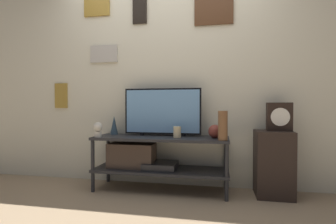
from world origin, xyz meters
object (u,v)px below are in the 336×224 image
Objects in this scene: television at (162,111)px; candle_jar at (177,132)px; vase_wide_bowl at (219,133)px; mantel_clock at (279,117)px; vase_slim_bronze at (114,125)px; vase_round_glass at (215,131)px; vase_tall_ceramic at (223,126)px; decorative_bust at (98,129)px.

candle_jar is (0.19, -0.12, -0.22)m from television.
mantel_clock reaches higher than vase_wide_bowl.
television is 0.63m from vase_slim_bronze.
vase_slim_bronze reaches higher than candle_jar.
vase_round_glass is at bearing -101.71° from vase_wide_bowl.
vase_tall_ceramic is 0.62m from mantel_clock.
decorative_bust reaches higher than vase_wide_bowl.
mantel_clock is at bearing 5.72° from vase_round_glass.
vase_slim_bronze is 1.54× the size of vase_round_glass.
mantel_clock is (1.85, -0.08, 0.12)m from vase_slim_bronze.
television is at bearing -173.48° from vase_wide_bowl.
vase_tall_ceramic is at bearing -21.40° from television.
vase_tall_ceramic is at bearing -13.53° from vase_slim_bronze.
vase_tall_ceramic reaches higher than vase_slim_bronze.
vase_slim_bronze is at bearing -178.69° from vase_wide_bowl.
mantel_clock reaches higher than vase_slim_bronze.
vase_wide_bowl is 0.48m from candle_jar.
television is 3.02× the size of vase_tall_ceramic.
vase_slim_bronze is at bearing 173.05° from vase_round_glass.
television is 0.64m from vase_round_glass.
candle_jar reaches higher than vase_wide_bowl.
television is 3.01× the size of mantel_clock.
mantel_clock reaches higher than vase_tall_ceramic.
vase_wide_bowl is (1.23, 0.03, -0.08)m from vase_slim_bronze.
vase_tall_ceramic reaches higher than vase_wide_bowl.
vase_round_glass is 0.40m from candle_jar.
vase_wide_bowl is at bearing 78.29° from vase_round_glass.
candle_jar is 0.41× the size of mantel_clock.
vase_wide_bowl is 0.55× the size of mantel_clock.
television reaches higher than candle_jar.
mantel_clock is (0.61, -0.11, 0.20)m from vase_wide_bowl.
vase_round_glass is at bearing -6.95° from vase_slim_bronze.
television is 1.25m from mantel_clock.
vase_round_glass is 0.88× the size of decorative_bust.
decorative_bust is (-0.67, -0.26, -0.19)m from television.
vase_round_glass is (-0.04, -0.17, 0.04)m from vase_wide_bowl.
television is 0.68m from vase_wide_bowl.
candle_jar is at bearing -33.16° from television.
vase_slim_bronze is at bearing 78.27° from decorative_bust.
vase_wide_bowl is 1.34m from decorative_bust.
vase_round_glass is 0.49× the size of mantel_clock.
vase_slim_bronze reaches higher than vase_wide_bowl.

